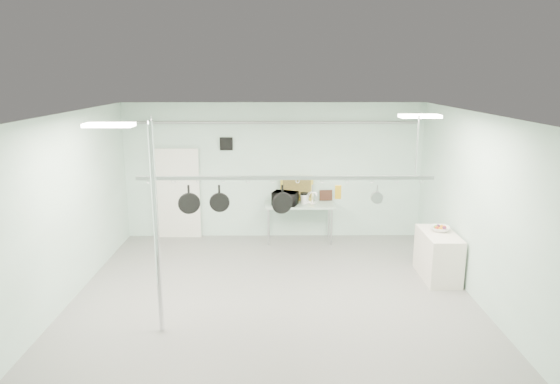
{
  "coord_description": "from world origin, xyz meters",
  "views": [
    {
      "loc": [
        0.04,
        -7.56,
        3.83
      ],
      "look_at": [
        0.12,
        1.0,
        1.8
      ],
      "focal_mm": 32.0,
      "sensor_mm": 36.0,
      "label": 1
    }
  ],
  "objects_px": {
    "prep_table": "(300,207)",
    "microwave": "(285,198)",
    "skillet_left": "(189,200)",
    "skillet_right": "(282,199)",
    "skillet_mid": "(219,199)",
    "chrome_pole": "(156,231)",
    "side_cabinet": "(438,255)",
    "pot_rack": "(285,176)",
    "coffee_canister": "(304,199)",
    "fruit_bowl": "(440,229)"
  },
  "relations": [
    {
      "from": "chrome_pole",
      "to": "skillet_right",
      "type": "distance_m",
      "value": 2.07
    },
    {
      "from": "microwave",
      "to": "fruit_bowl",
      "type": "relative_size",
      "value": 1.52
    },
    {
      "from": "prep_table",
      "to": "side_cabinet",
      "type": "xyz_separation_m",
      "value": [
        2.55,
        -2.2,
        -0.38
      ]
    },
    {
      "from": "prep_table",
      "to": "pot_rack",
      "type": "distance_m",
      "value": 3.61
    },
    {
      "from": "microwave",
      "to": "chrome_pole",
      "type": "bearing_deg",
      "value": 83.51
    },
    {
      "from": "prep_table",
      "to": "skillet_right",
      "type": "height_order",
      "value": "skillet_right"
    },
    {
      "from": "coffee_canister",
      "to": "fruit_bowl",
      "type": "relative_size",
      "value": 0.59
    },
    {
      "from": "coffee_canister",
      "to": "skillet_left",
      "type": "height_order",
      "value": "skillet_left"
    },
    {
      "from": "fruit_bowl",
      "to": "skillet_right",
      "type": "distance_m",
      "value": 3.4
    },
    {
      "from": "prep_table",
      "to": "microwave",
      "type": "distance_m",
      "value": 0.41
    },
    {
      "from": "skillet_left",
      "to": "skillet_right",
      "type": "xyz_separation_m",
      "value": [
        1.52,
        0.0,
        0.0
      ]
    },
    {
      "from": "side_cabinet",
      "to": "skillet_left",
      "type": "height_order",
      "value": "skillet_left"
    },
    {
      "from": "side_cabinet",
      "to": "skillet_right",
      "type": "xyz_separation_m",
      "value": [
        -3.0,
        -1.1,
        1.39
      ]
    },
    {
      "from": "skillet_left",
      "to": "skillet_right",
      "type": "distance_m",
      "value": 1.52
    },
    {
      "from": "pot_rack",
      "to": "chrome_pole",
      "type": "bearing_deg",
      "value": -154.65
    },
    {
      "from": "pot_rack",
      "to": "fruit_bowl",
      "type": "xyz_separation_m",
      "value": [
        2.99,
        1.22,
        -1.29
      ]
    },
    {
      "from": "chrome_pole",
      "to": "pot_rack",
      "type": "bearing_deg",
      "value": 25.35
    },
    {
      "from": "pot_rack",
      "to": "coffee_canister",
      "type": "bearing_deg",
      "value": 81.24
    },
    {
      "from": "chrome_pole",
      "to": "prep_table",
      "type": "bearing_deg",
      "value": 61.29
    },
    {
      "from": "prep_table",
      "to": "side_cabinet",
      "type": "bearing_deg",
      "value": -40.79
    },
    {
      "from": "microwave",
      "to": "pot_rack",
      "type": "bearing_deg",
      "value": 107.91
    },
    {
      "from": "fruit_bowl",
      "to": "skillet_left",
      "type": "relative_size",
      "value": 0.75
    },
    {
      "from": "prep_table",
      "to": "skillet_mid",
      "type": "distance_m",
      "value": 3.76
    },
    {
      "from": "side_cabinet",
      "to": "skillet_mid",
      "type": "height_order",
      "value": "skillet_mid"
    },
    {
      "from": "pot_rack",
      "to": "microwave",
      "type": "distance_m",
      "value": 3.41
    },
    {
      "from": "prep_table",
      "to": "skillet_left",
      "type": "bearing_deg",
      "value": -120.77
    },
    {
      "from": "side_cabinet",
      "to": "fruit_bowl",
      "type": "relative_size",
      "value": 3.32
    },
    {
      "from": "skillet_left",
      "to": "pot_rack",
      "type": "bearing_deg",
      "value": -12.52
    },
    {
      "from": "coffee_canister",
      "to": "fruit_bowl",
      "type": "height_order",
      "value": "coffee_canister"
    },
    {
      "from": "prep_table",
      "to": "microwave",
      "type": "height_order",
      "value": "microwave"
    },
    {
      "from": "skillet_left",
      "to": "coffee_canister",
      "type": "bearing_deg",
      "value": 45.5
    },
    {
      "from": "coffee_canister",
      "to": "skillet_left",
      "type": "distance_m",
      "value": 4.01
    },
    {
      "from": "chrome_pole",
      "to": "fruit_bowl",
      "type": "xyz_separation_m",
      "value": [
        4.89,
        2.12,
        -0.66
      ]
    },
    {
      "from": "side_cabinet",
      "to": "skillet_right",
      "type": "relative_size",
      "value": 2.5
    },
    {
      "from": "chrome_pole",
      "to": "side_cabinet",
      "type": "xyz_separation_m",
      "value": [
        4.85,
        2.0,
        -1.15
      ]
    },
    {
      "from": "skillet_left",
      "to": "chrome_pole",
      "type": "bearing_deg",
      "value": -122.95
    },
    {
      "from": "skillet_left",
      "to": "skillet_mid",
      "type": "height_order",
      "value": "same"
    },
    {
      "from": "prep_table",
      "to": "coffee_canister",
      "type": "bearing_deg",
      "value": 13.66
    },
    {
      "from": "side_cabinet",
      "to": "skillet_right",
      "type": "distance_m",
      "value": 3.48
    },
    {
      "from": "side_cabinet",
      "to": "skillet_right",
      "type": "bearing_deg",
      "value": -159.84
    },
    {
      "from": "skillet_left",
      "to": "skillet_mid",
      "type": "bearing_deg",
      "value": -12.52
    },
    {
      "from": "skillet_left",
      "to": "skillet_mid",
      "type": "relative_size",
      "value": 1.07
    },
    {
      "from": "chrome_pole",
      "to": "prep_table",
      "type": "xyz_separation_m",
      "value": [
        2.3,
        4.2,
        -0.77
      ]
    },
    {
      "from": "pot_rack",
      "to": "skillet_right",
      "type": "bearing_deg",
      "value": 180.0
    },
    {
      "from": "microwave",
      "to": "skillet_mid",
      "type": "relative_size",
      "value": 1.21
    },
    {
      "from": "microwave",
      "to": "skillet_left",
      "type": "distance_m",
      "value": 3.68
    },
    {
      "from": "fruit_bowl",
      "to": "prep_table",
      "type": "bearing_deg",
      "value": 141.24
    },
    {
      "from": "prep_table",
      "to": "coffee_canister",
      "type": "relative_size",
      "value": 7.46
    },
    {
      "from": "pot_rack",
      "to": "skillet_right",
      "type": "relative_size",
      "value": 9.98
    },
    {
      "from": "side_cabinet",
      "to": "pot_rack",
      "type": "relative_size",
      "value": 0.25
    }
  ]
}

